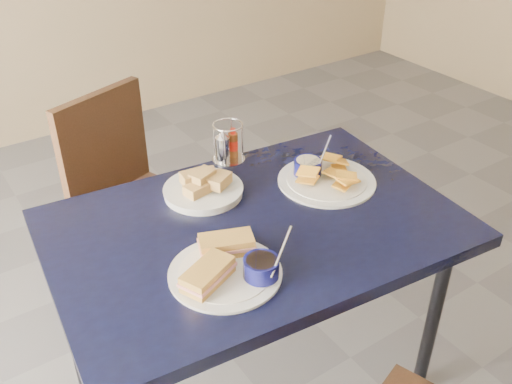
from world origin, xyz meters
TOP-DOWN VIEW (x-y plane):
  - dining_table at (-0.02, 0.07)m, footprint 1.21×0.87m
  - chair_far at (-0.08, 0.86)m, footprint 0.52×0.52m
  - sandwich_plate at (-0.19, -0.07)m, footprint 0.31×0.29m
  - plantain_plate at (0.29, 0.14)m, footprint 0.31×0.31m
  - bread_basket at (-0.06, 0.28)m, footprint 0.24×0.24m
  - condiment_caddy at (0.11, 0.42)m, footprint 0.11×0.11m

SIDE VIEW (x-z plane):
  - chair_far at x=-0.08m, z-range 0.06..0.93m
  - dining_table at x=-0.02m, z-range 0.30..1.05m
  - plantain_plate at x=0.29m, z-range 0.71..0.83m
  - sandwich_plate at x=-0.19m, z-range 0.71..0.83m
  - bread_basket at x=-0.06m, z-range 0.73..0.81m
  - condiment_caddy at x=0.11m, z-range 0.74..0.87m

